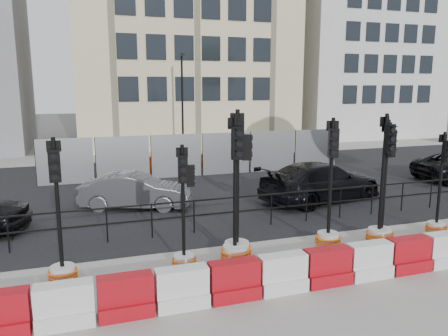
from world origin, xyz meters
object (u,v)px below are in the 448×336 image
object	(u,v)px
traffic_signal_h	(438,214)
car_c	(321,182)
traffic_signal_d	(238,225)
traffic_signal_a	(61,254)

from	to	relation	value
traffic_signal_h	car_c	world-z (taller)	traffic_signal_h
traffic_signal_d	car_c	size ratio (longest dim) A/B	0.69
traffic_signal_a	traffic_signal_h	world-z (taller)	traffic_signal_a
traffic_signal_a	car_c	xyz separation A→B (m)	(8.81, 4.26, 0.07)
traffic_signal_a	traffic_signal_h	bearing A→B (deg)	0.17
traffic_signal_h	traffic_signal_d	bearing A→B (deg)	177.65
traffic_signal_a	car_c	distance (m)	9.78
traffic_signal_a	traffic_signal_d	distance (m)	4.01
traffic_signal_h	car_c	bearing A→B (deg)	104.13
traffic_signal_a	car_c	size ratio (longest dim) A/B	0.60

